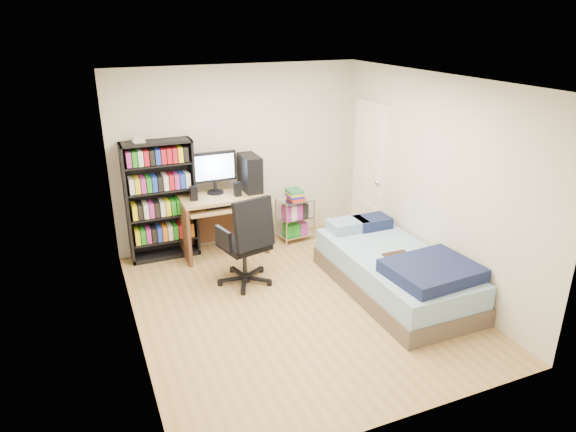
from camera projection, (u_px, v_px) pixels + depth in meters
name	position (u px, v px, depth m)	size (l,w,h in m)	color
room	(297.00, 201.00, 5.44)	(3.58, 4.08, 2.58)	#AA8455
media_shelf	(161.00, 199.00, 6.76)	(0.90, 0.30, 1.67)	black
computer_desk	(229.00, 198.00, 7.01)	(1.12, 0.65, 1.41)	#A58654
office_chair	(247.00, 256.00, 6.21)	(0.82, 0.82, 1.15)	black
wire_cart	(295.00, 207.00, 7.40)	(0.51, 0.39, 0.77)	silver
bed	(396.00, 271.00, 6.06)	(1.08, 2.16, 0.62)	brown
door	(369.00, 172.00, 7.32)	(0.12, 0.80, 2.00)	white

